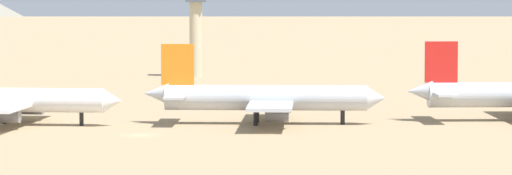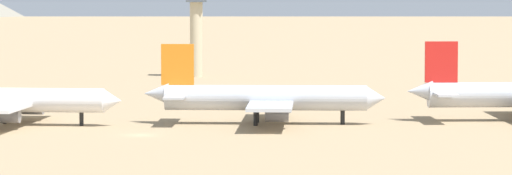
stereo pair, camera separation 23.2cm
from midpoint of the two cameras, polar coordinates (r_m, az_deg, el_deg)
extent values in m
plane|color=#9E8460|center=(228.16, -4.53, -1.87)|extent=(4000.00, 4000.00, 0.00)
cylinder|color=white|center=(246.29, -9.62, -0.48)|extent=(32.56, 8.61, 4.04)
cone|color=white|center=(242.13, -5.61, -0.52)|extent=(3.55, 4.23, 3.84)
cube|color=white|center=(246.06, -9.39, -0.62)|extent=(11.41, 32.96, 0.57)
cylinder|color=slate|center=(253.20, -8.71, -0.80)|extent=(3.92, 2.72, 2.22)
cylinder|color=slate|center=(238.65, -9.64, -1.12)|extent=(3.92, 2.72, 2.22)
cylinder|color=black|center=(243.53, -6.82, -1.24)|extent=(0.71, 0.71, 2.22)
cylinder|color=black|center=(249.29, -9.79, -1.15)|extent=(0.71, 0.71, 2.22)
cylinder|color=silver|center=(244.42, 0.41, -0.41)|extent=(34.24, 7.01, 4.25)
cone|color=silver|center=(244.43, 4.75, -0.42)|extent=(3.51, 4.29, 4.04)
cone|color=silver|center=(245.76, -3.90, -0.24)|extent=(4.53, 3.95, 3.61)
cube|color=orange|center=(245.05, -3.07, 0.91)|extent=(5.55, 0.98, 6.91)
cube|color=silver|center=(249.61, -2.97, -0.22)|extent=(3.98, 7.48, 0.38)
cube|color=silver|center=(241.18, -3.16, -0.37)|extent=(3.98, 7.48, 0.38)
cube|color=silver|center=(244.43, 0.66, -0.56)|extent=(9.98, 34.49, 0.60)
cylinder|color=slate|center=(252.47, 0.96, -0.74)|extent=(4.00, 2.64, 2.34)
cylinder|color=slate|center=(236.59, 0.85, -1.07)|extent=(4.00, 2.64, 2.34)
cylinder|color=black|center=(244.56, 3.44, -1.19)|extent=(0.74, 0.74, 2.34)
cylinder|color=black|center=(247.31, 0.07, -1.12)|extent=(0.74, 0.74, 2.34)
cylinder|color=black|center=(242.23, 0.01, -1.23)|extent=(0.74, 0.74, 2.34)
cone|color=silver|center=(250.76, 6.46, -0.15)|extent=(4.35, 3.70, 3.68)
cube|color=red|center=(251.02, 7.30, 1.00)|extent=(5.63, 0.56, 7.04)
cube|color=silver|center=(255.62, 7.12, -0.12)|extent=(3.49, 7.38, 0.39)
cube|color=silver|center=(247.11, 7.45, -0.27)|extent=(3.49, 7.38, 0.39)
cylinder|color=#C6B793|center=(366.51, -2.34, 1.89)|extent=(3.20, 3.20, 18.84)
camera|label=1|loc=(0.12, -89.97, 0.00)|focal=102.11mm
camera|label=2|loc=(0.12, 90.03, 0.00)|focal=102.11mm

